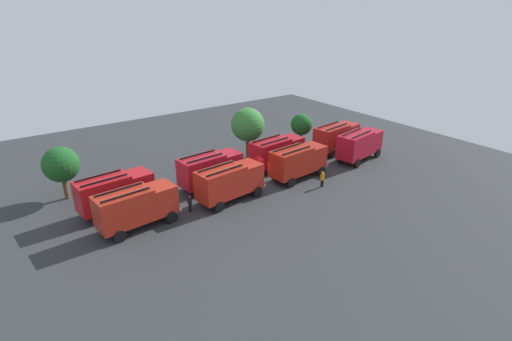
{
  "coord_description": "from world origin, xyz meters",
  "views": [
    {
      "loc": [
        -23.78,
        -33.43,
        18.68
      ],
      "look_at": [
        0.0,
        0.0,
        1.4
      ],
      "focal_mm": 28.33,
      "sensor_mm": 36.0,
      "label": 1
    }
  ],
  "objects_px": {
    "fire_truck_6": "(277,151)",
    "traffic_cone_0": "(256,161)",
    "tree_0": "(61,165)",
    "tree_1": "(248,125)",
    "tree_2": "(301,125)",
    "firefighter_0": "(293,144)",
    "fire_truck_4": "(115,191)",
    "fire_truck_7": "(336,136)",
    "fire_truck_0": "(136,206)",
    "firefighter_1": "(322,179)",
    "fire_truck_5": "(210,169)",
    "fire_truck_2": "(298,161)",
    "firefighter_2": "(190,203)",
    "fire_truck_1": "(230,181)",
    "fire_truck_3": "(360,144)"
  },
  "relations": [
    {
      "from": "tree_0",
      "to": "fire_truck_0",
      "type": "bearing_deg",
      "value": -68.31
    },
    {
      "from": "fire_truck_2",
      "to": "fire_truck_4",
      "type": "relative_size",
      "value": 1.0
    },
    {
      "from": "traffic_cone_0",
      "to": "firefighter_0",
      "type": "bearing_deg",
      "value": 7.3
    },
    {
      "from": "firefighter_0",
      "to": "traffic_cone_0",
      "type": "relative_size",
      "value": 2.68
    },
    {
      "from": "firefighter_1",
      "to": "firefighter_2",
      "type": "xyz_separation_m",
      "value": [
        -14.25,
        3.23,
        -0.0
      ]
    },
    {
      "from": "fire_truck_5",
      "to": "fire_truck_7",
      "type": "height_order",
      "value": "same"
    },
    {
      "from": "fire_truck_2",
      "to": "firefighter_2",
      "type": "xyz_separation_m",
      "value": [
        -13.56,
        -0.05,
        -1.19
      ]
    },
    {
      "from": "fire_truck_4",
      "to": "fire_truck_6",
      "type": "relative_size",
      "value": 1.0
    },
    {
      "from": "fire_truck_1",
      "to": "fire_truck_5",
      "type": "distance_m",
      "value": 3.95
    },
    {
      "from": "fire_truck_6",
      "to": "traffic_cone_0",
      "type": "xyz_separation_m",
      "value": [
        -1.14,
        2.65,
        -1.83
      ]
    },
    {
      "from": "fire_truck_5",
      "to": "tree_2",
      "type": "distance_m",
      "value": 17.46
    },
    {
      "from": "fire_truck_3",
      "to": "tree_1",
      "type": "height_order",
      "value": "tree_1"
    },
    {
      "from": "fire_truck_5",
      "to": "tree_0",
      "type": "height_order",
      "value": "tree_0"
    },
    {
      "from": "firefighter_1",
      "to": "tree_1",
      "type": "relative_size",
      "value": 0.26
    },
    {
      "from": "fire_truck_4",
      "to": "fire_truck_6",
      "type": "distance_m",
      "value": 19.19
    },
    {
      "from": "traffic_cone_0",
      "to": "fire_truck_3",
      "type": "bearing_deg",
      "value": -30.46
    },
    {
      "from": "fire_truck_1",
      "to": "fire_truck_2",
      "type": "distance_m",
      "value": 9.21
    },
    {
      "from": "tree_2",
      "to": "firefighter_1",
      "type": "bearing_deg",
      "value": -121.33
    },
    {
      "from": "firefighter_1",
      "to": "fire_truck_2",
      "type": "bearing_deg",
      "value": -159.92
    },
    {
      "from": "fire_truck_7",
      "to": "tree_2",
      "type": "xyz_separation_m",
      "value": [
        -2.27,
        4.43,
        0.93
      ]
    },
    {
      "from": "fire_truck_6",
      "to": "fire_truck_7",
      "type": "height_order",
      "value": "same"
    },
    {
      "from": "tree_0",
      "to": "tree_1",
      "type": "xyz_separation_m",
      "value": [
        21.62,
        -1.16,
        0.68
      ]
    },
    {
      "from": "fire_truck_4",
      "to": "tree_0",
      "type": "relative_size",
      "value": 1.34
    },
    {
      "from": "tree_2",
      "to": "traffic_cone_0",
      "type": "distance_m",
      "value": 9.44
    },
    {
      "from": "fire_truck_2",
      "to": "tree_0",
      "type": "bearing_deg",
      "value": 151.16
    },
    {
      "from": "tree_2",
      "to": "traffic_cone_0",
      "type": "height_order",
      "value": "tree_2"
    },
    {
      "from": "fire_truck_4",
      "to": "firefighter_1",
      "type": "height_order",
      "value": "fire_truck_4"
    },
    {
      "from": "fire_truck_3",
      "to": "firefighter_1",
      "type": "distance_m",
      "value": 9.95
    },
    {
      "from": "fire_truck_3",
      "to": "tree_0",
      "type": "relative_size",
      "value": 1.36
    },
    {
      "from": "fire_truck_3",
      "to": "firefighter_1",
      "type": "xyz_separation_m",
      "value": [
        -9.37,
        -3.14,
        -1.19
      ]
    },
    {
      "from": "firefighter_0",
      "to": "traffic_cone_0",
      "type": "bearing_deg",
      "value": 47.81
    },
    {
      "from": "fire_truck_2",
      "to": "firefighter_1",
      "type": "xyz_separation_m",
      "value": [
        0.68,
        -3.29,
        -1.19
      ]
    },
    {
      "from": "fire_truck_4",
      "to": "firefighter_2",
      "type": "xyz_separation_m",
      "value": [
        5.67,
        -4.11,
        -1.19
      ]
    },
    {
      "from": "traffic_cone_0",
      "to": "fire_truck_7",
      "type": "bearing_deg",
      "value": -13.57
    },
    {
      "from": "fire_truck_0",
      "to": "fire_truck_7",
      "type": "height_order",
      "value": "same"
    },
    {
      "from": "fire_truck_3",
      "to": "fire_truck_5",
      "type": "height_order",
      "value": "same"
    },
    {
      "from": "fire_truck_5",
      "to": "firefighter_1",
      "type": "distance_m",
      "value": 12.12
    },
    {
      "from": "fire_truck_3",
      "to": "firefighter_1",
      "type": "relative_size",
      "value": 4.38
    },
    {
      "from": "firefighter_0",
      "to": "firefighter_1",
      "type": "distance_m",
      "value": 11.68
    },
    {
      "from": "fire_truck_0",
      "to": "traffic_cone_0",
      "type": "bearing_deg",
      "value": 14.81
    },
    {
      "from": "fire_truck_5",
      "to": "firefighter_1",
      "type": "xyz_separation_m",
      "value": [
        9.84,
        -6.98,
        -1.19
      ]
    },
    {
      "from": "fire_truck_4",
      "to": "fire_truck_3",
      "type": "bearing_deg",
      "value": -13.79
    },
    {
      "from": "fire_truck_3",
      "to": "tree_0",
      "type": "distance_m",
      "value": 34.11
    },
    {
      "from": "fire_truck_6",
      "to": "firefighter_0",
      "type": "height_order",
      "value": "fire_truck_6"
    },
    {
      "from": "tree_2",
      "to": "fire_truck_0",
      "type": "bearing_deg",
      "value": -162.69
    },
    {
      "from": "fire_truck_3",
      "to": "firefighter_0",
      "type": "height_order",
      "value": "fire_truck_3"
    },
    {
      "from": "fire_truck_0",
      "to": "fire_truck_4",
      "type": "height_order",
      "value": "same"
    },
    {
      "from": "firefighter_1",
      "to": "fire_truck_7",
      "type": "bearing_deg",
      "value": 135.63
    },
    {
      "from": "fire_truck_1",
      "to": "firefighter_0",
      "type": "height_order",
      "value": "fire_truck_1"
    },
    {
      "from": "fire_truck_4",
      "to": "fire_truck_7",
      "type": "xyz_separation_m",
      "value": [
        29.18,
        -0.28,
        0.0
      ]
    }
  ]
}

